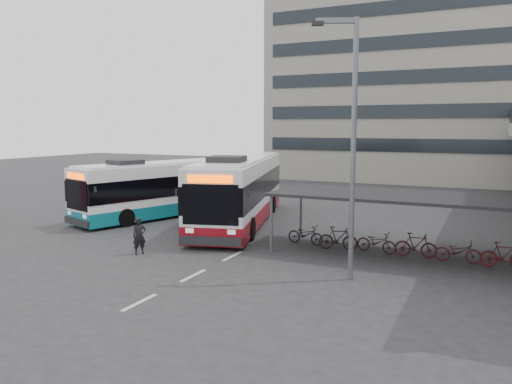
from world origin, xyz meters
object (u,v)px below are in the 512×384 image
at_px(bus_main, 240,190).
at_px(lamp_post, 350,134).
at_px(bus_teal, 169,189).
at_px(pedestrian, 139,236).

height_order(bus_main, lamp_post, lamp_post).
bearing_deg(bus_teal, pedestrian, -44.45).
bearing_deg(bus_main, pedestrian, -110.55).
relative_size(bus_main, lamp_post, 1.52).
height_order(pedestrian, lamp_post, lamp_post).
distance_m(pedestrian, lamp_post, 9.69).
height_order(bus_teal, lamp_post, lamp_post).
xyz_separation_m(bus_main, pedestrian, (-0.65, -7.93, -1.02)).
bearing_deg(pedestrian, bus_main, 30.69).
xyz_separation_m(bus_teal, pedestrian, (4.25, -8.19, -0.83)).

